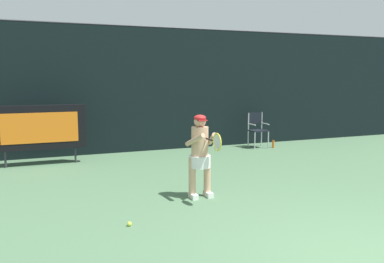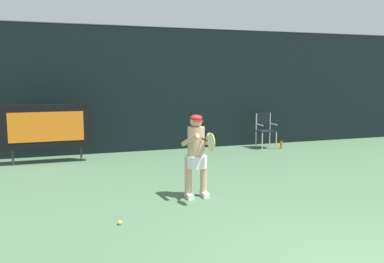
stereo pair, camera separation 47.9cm
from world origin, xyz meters
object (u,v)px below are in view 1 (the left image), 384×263
Objects in this scene: scoreboard at (40,128)px; tennis_ball_spare at (129,224)px; water_bottle at (273,144)px; tennis_racket at (217,142)px; tennis_player at (200,152)px; umpire_chair at (257,128)px.

scoreboard reaches higher than tennis_ball_spare.
water_bottle is 0.44× the size of tennis_racket.
scoreboard is at bearing 122.95° from tennis_player.
tennis_ball_spare is (-1.56, -0.99, -0.81)m from tennis_player.
tennis_ball_spare is (-5.73, -4.98, -0.09)m from water_bottle.
umpire_chair is 0.71× the size of tennis_player.
scoreboard is at bearing -177.76° from umpire_chair.
scoreboard is 5.20m from tennis_ball_spare.
umpire_chair reaches higher than water_bottle.
water_bottle is at bearing 43.75° from tennis_player.
tennis_player is (-3.75, -4.27, 0.22)m from umpire_chair.
tennis_racket is at bearing -59.90° from scoreboard.
umpire_chair is at bearing 146.27° from water_bottle.
tennis_ball_spare is at bearing -158.13° from tennis_racket.
tennis_ball_spare is (-5.31, -5.26, -0.58)m from umpire_chair.
tennis_player is at bearing 103.22° from tennis_racket.
scoreboard is 3.65× the size of tennis_racket.
tennis_player is at bearing 32.35° from tennis_ball_spare.
tennis_ball_spare is at bearing -78.18° from scoreboard.
water_bottle is 0.17× the size of tennis_player.
water_bottle is at bearing 40.99° from tennis_ball_spare.
water_bottle is (0.42, -0.28, -0.50)m from umpire_chair.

